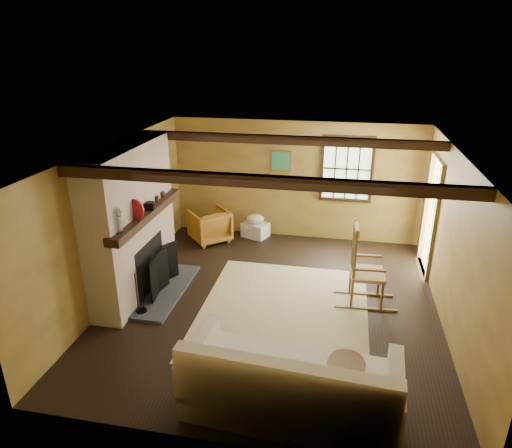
% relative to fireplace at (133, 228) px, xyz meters
% --- Properties ---
extents(ground, '(5.50, 5.50, 0.00)m').
position_rel_fireplace_xyz_m(ground, '(2.23, 0.00, -1.10)').
color(ground, black).
rests_on(ground, ground).
extents(room_envelope, '(5.02, 5.52, 2.44)m').
position_rel_fireplace_xyz_m(room_envelope, '(2.45, 0.26, 0.53)').
color(room_envelope, '#AD883D').
rests_on(room_envelope, ground).
extents(fireplace, '(1.02, 2.30, 2.40)m').
position_rel_fireplace_xyz_m(fireplace, '(0.00, 0.00, 0.00)').
color(fireplace, '#9C563C').
rests_on(fireplace, ground).
extents(rug, '(2.50, 3.00, 0.01)m').
position_rel_fireplace_xyz_m(rug, '(2.43, -0.20, -1.10)').
color(rug, tan).
rests_on(rug, ground).
extents(rocking_chair, '(0.97, 0.56, 1.31)m').
position_rel_fireplace_xyz_m(rocking_chair, '(3.59, 0.31, -0.55)').
color(rocking_chair, tan).
rests_on(rocking_chair, ground).
extents(sofa, '(2.37, 1.19, 0.93)m').
position_rel_fireplace_xyz_m(sofa, '(2.78, -2.20, -0.77)').
color(sofa, white).
rests_on(sofa, ground).
extents(firewood_pile, '(0.68, 0.12, 0.25)m').
position_rel_fireplace_xyz_m(firewood_pile, '(0.39, 2.46, -0.98)').
color(firewood_pile, '#4F2E22').
rests_on(firewood_pile, ground).
extents(laundry_basket, '(0.60, 0.54, 0.30)m').
position_rel_fireplace_xyz_m(laundry_basket, '(1.44, 2.55, -0.95)').
color(laundry_basket, white).
rests_on(laundry_basket, ground).
extents(basket_pillow, '(0.46, 0.42, 0.19)m').
position_rel_fireplace_xyz_m(basket_pillow, '(1.44, 2.55, -0.71)').
color(basket_pillow, white).
rests_on(basket_pillow, laundry_basket).
extents(armchair, '(1.01, 1.02, 0.66)m').
position_rel_fireplace_xyz_m(armchair, '(0.57, 2.15, -0.77)').
color(armchair, '#BF6026').
rests_on(armchair, ground).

